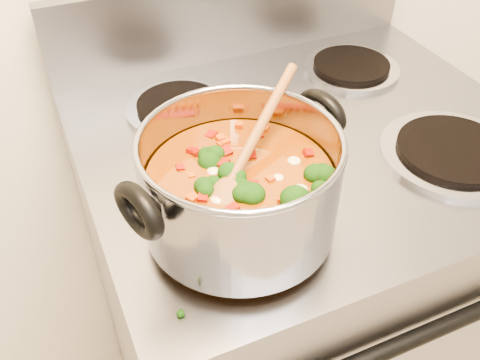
{
  "coord_description": "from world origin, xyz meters",
  "views": [
    {
      "loc": [
        -0.39,
        0.55,
        1.43
      ],
      "look_at": [
        -0.2,
        1.0,
        1.01
      ],
      "focal_mm": 40.0,
      "sensor_mm": 36.0,
      "label": 1
    }
  ],
  "objects": [
    {
      "name": "electric_range",
      "position": [
        -0.0,
        1.16,
        0.47
      ],
      "size": [
        0.74,
        0.67,
        1.08
      ],
      "color": "gray",
      "rests_on": "ground"
    },
    {
      "name": "stockpot",
      "position": [
        -0.2,
        1.0,
        1.0
      ],
      "size": [
        0.31,
        0.25,
        0.15
      ],
      "rotation": [
        0.0,
        0.0,
        0.3
      ],
      "color": "gray",
      "rests_on": "electric_range"
    },
    {
      "name": "wooden_spoon",
      "position": [
        -0.19,
        1.0,
        1.04
      ],
      "size": [
        0.2,
        0.17,
        0.09
      ],
      "rotation": [
        0.0,
        0.0,
        0.69
      ],
      "color": "brown",
      "rests_on": "stockpot"
    },
    {
      "name": "cooktop_crumbs",
      "position": [
        -0.13,
        0.86,
        0.92
      ],
      "size": [
        0.1,
        0.01,
        0.01
      ],
      "color": "black",
      "rests_on": "electric_range"
    }
  ]
}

